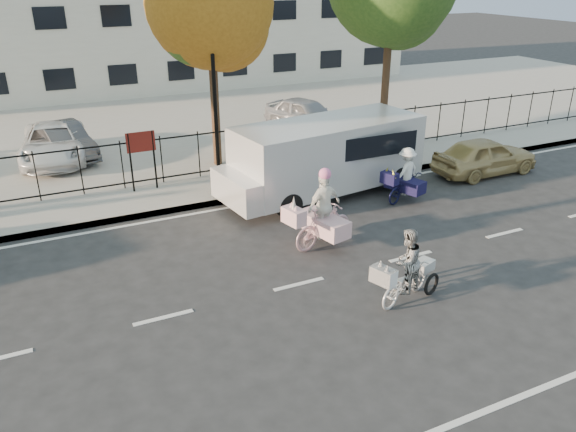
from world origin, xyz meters
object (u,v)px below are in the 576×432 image
lamppost (214,85)px  unicorn_bike (323,218)px  lot_car_c (64,141)px  lot_car_d (306,114)px  bull_bike (405,180)px  lot_car_b (53,143)px  zebra_trike (406,273)px  gold_sedan (485,156)px  white_van (325,155)px

lamppost → unicorn_bike: lamppost is taller
unicorn_bike → lot_car_c: (-5.08, 9.73, 0.01)m
lamppost → lot_car_d: bearing=37.6°
unicorn_bike → bull_bike: unicorn_bike is taller
lot_car_b → lot_car_d: 9.74m
zebra_trike → lot_car_c: (-5.44, 12.64, 0.14)m
lot_car_d → lot_car_b: bearing=159.1°
zebra_trike → gold_sedan: bearing=-73.0°
bull_bike → gold_sedan: size_ratio=0.49×
zebra_trike → lot_car_c: zebra_trike is taller
lamppost → unicorn_bike: (0.85, -5.37, -2.36)m
gold_sedan → lot_car_c: (-12.51, 7.36, 0.14)m
zebra_trike → lot_car_b: (-5.79, 12.51, 0.15)m
lot_car_c → lot_car_b: bearing=-172.7°
lot_car_d → bull_bike: bearing=-114.6°
lamppost → gold_sedan: 9.16m
unicorn_bike → lot_car_d: size_ratio=0.54×
white_van → bull_bike: bearing=-46.0°
zebra_trike → lot_car_c: size_ratio=0.51×
unicorn_bike → gold_sedan: size_ratio=0.57×
gold_sedan → white_van: bearing=83.0°
unicorn_bike → white_van: 3.56m
zebra_trike → lot_car_d: 12.88m
zebra_trike → lot_car_d: bearing=-37.6°
lot_car_b → lot_car_d: lot_car_d is taller
unicorn_bike → gold_sedan: unicorn_bike is taller
lot_car_b → zebra_trike: bearing=-58.6°
lot_car_b → unicorn_bike: bearing=-54.0°
unicorn_bike → bull_bike: 3.95m
white_van → lot_car_d: bearing=60.0°
gold_sedan → lot_car_c: 14.52m
gold_sedan → lot_car_c: bearing=59.5°
lot_car_c → zebra_trike: bearing=-79.8°
lamppost → gold_sedan: size_ratio=1.19×
lot_car_b → lot_car_d: size_ratio=1.16×
zebra_trike → bull_bike: bull_bike is taller
bull_bike → white_van: white_van is taller
lot_car_c → lamppost: bearing=-59.0°
lamppost → unicorn_bike: size_ratio=2.10×
zebra_trike → unicorn_bike: (-0.36, 2.91, 0.13)m
zebra_trike → lot_car_d: size_ratio=0.49×
white_van → gold_sedan: bearing=-14.7°
lamppost → white_van: size_ratio=0.66×
lamppost → lot_car_b: bearing=137.3°
white_van → gold_sedan: size_ratio=1.80×
gold_sedan → lot_car_b: (-12.86, 7.23, 0.15)m
lamppost → lot_car_d: (5.17, 3.98, -2.31)m
bull_bike → gold_sedan: 3.90m
zebra_trike → gold_sedan: 8.83m
white_van → gold_sedan: white_van is taller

